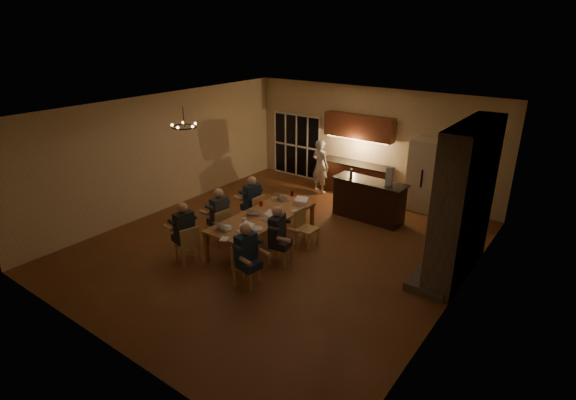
{
  "coord_description": "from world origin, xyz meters",
  "views": [
    {
      "loc": [
        5.77,
        -7.57,
        4.94
      ],
      "look_at": [
        -0.0,
        0.3,
        1.05
      ],
      "focal_mm": 28.0,
      "sensor_mm": 36.0,
      "label": 1
    }
  ],
  "objects_px": {
    "can_cola": "(292,194)",
    "laptop_f": "(300,201)",
    "laptop_c": "(253,209)",
    "mug_front": "(244,220)",
    "laptop_d": "(268,215)",
    "standing_person": "(320,166)",
    "person_right_mid": "(277,236)",
    "bar_bottle": "(351,173)",
    "person_left_near": "(185,232)",
    "can_silver": "(248,224)",
    "refrigerator": "(426,175)",
    "chandelier": "(184,127)",
    "person_left_far": "(253,202)",
    "laptop_e": "(284,195)",
    "bar_island": "(369,200)",
    "chair_right_far": "(307,229)",
    "mug_mid": "(281,208)",
    "redcup_mid": "(261,203)",
    "redcup_far": "(300,198)",
    "bar_blender": "(389,176)",
    "plate_left": "(226,227)",
    "dining_table": "(263,231)",
    "chair_left_mid": "(218,226)",
    "laptop_a": "(225,224)",
    "person_left_mid": "(220,216)",
    "chair_left_near": "(187,244)",
    "chair_left_far": "(253,211)",
    "laptop_b": "(244,227)",
    "mug_back": "(273,199)",
    "chair_right_mid": "(281,245)",
    "person_right_near": "(246,256)",
    "plate_near": "(257,229)",
    "chair_right_near": "(246,265)",
    "plate_far": "(296,211)",
    "can_right": "(284,215)",
    "redcup_near": "(238,238)"
  },
  "relations": [
    {
      "from": "chair_right_mid",
      "to": "person_right_near",
      "type": "relative_size",
      "value": 0.64
    },
    {
      "from": "refrigerator",
      "to": "redcup_near",
      "type": "xyz_separation_m",
      "value": [
        -1.84,
        -5.68,
        -0.19
      ]
    },
    {
      "from": "redcup_mid",
      "to": "person_right_mid",
      "type": "bearing_deg",
      "value": -38.41
    },
    {
      "from": "chair_left_near",
      "to": "standing_person",
      "type": "height_order",
      "value": "standing_person"
    },
    {
      "from": "person_right_near",
      "to": "plate_near",
      "type": "relative_size",
      "value": 5.34
    },
    {
      "from": "laptop_c",
      "to": "mug_front",
      "type": "height_order",
      "value": "laptop_c"
    },
    {
      "from": "laptop_b",
      "to": "laptop_d",
      "type": "xyz_separation_m",
      "value": [
        0.01,
        0.81,
        0.0
      ]
    },
    {
      "from": "can_cola",
      "to": "laptop_f",
      "type": "bearing_deg",
      "value": -36.96
    },
    {
      "from": "person_left_far",
      "to": "can_silver",
      "type": "xyz_separation_m",
      "value": [
        0.96,
        -1.26,
        0.12
      ]
    },
    {
      "from": "laptop_c",
      "to": "laptop_f",
      "type": "relative_size",
      "value": 1.0
    },
    {
      "from": "dining_table",
      "to": "person_left_mid",
      "type": "bearing_deg",
      "value": -151.14
    },
    {
      "from": "refrigerator",
      "to": "plate_far",
      "type": "relative_size",
      "value": 8.44
    },
    {
      "from": "mug_mid",
      "to": "can_cola",
      "type": "bearing_deg",
      "value": 110.25
    },
    {
      "from": "person_left_near",
      "to": "laptop_b",
      "type": "xyz_separation_m",
      "value": [
        1.11,
        0.68,
        0.17
      ]
    },
    {
      "from": "chair_left_near",
      "to": "chair_right_near",
      "type": "xyz_separation_m",
      "value": [
        1.64,
        0.08,
        0.0
      ]
    },
    {
      "from": "laptop_d",
      "to": "standing_person",
      "type": "bearing_deg",
      "value": 114.35
    },
    {
      "from": "person_left_near",
      "to": "mug_mid",
      "type": "distance_m",
      "value": 2.34
    },
    {
      "from": "chair_left_far",
      "to": "chair_right_far",
      "type": "distance_m",
      "value": 1.69
    },
    {
      "from": "bar_island",
      "to": "bar_bottle",
      "type": "xyz_separation_m",
      "value": [
        -0.53,
        -0.06,
        0.66
      ]
    },
    {
      "from": "can_cola",
      "to": "laptop_a",
      "type": "bearing_deg",
      "value": -90.23
    },
    {
      "from": "laptop_c",
      "to": "redcup_far",
      "type": "height_order",
      "value": "laptop_c"
    },
    {
      "from": "chair_right_far",
      "to": "bar_blender",
      "type": "height_order",
      "value": "bar_blender"
    },
    {
      "from": "chair_right_mid",
      "to": "laptop_e",
      "type": "relative_size",
      "value": 2.78
    },
    {
      "from": "person_right_mid",
      "to": "bar_bottle",
      "type": "bearing_deg",
      "value": -8.79
    },
    {
      "from": "chair_right_mid",
      "to": "can_silver",
      "type": "xyz_separation_m",
      "value": [
        -0.76,
        -0.17,
        0.37
      ]
    },
    {
      "from": "laptop_a",
      "to": "person_left_mid",
      "type": "bearing_deg",
      "value": -24.09
    },
    {
      "from": "laptop_e",
      "to": "laptop_f",
      "type": "bearing_deg",
      "value": -166.99
    },
    {
      "from": "chair_left_mid",
      "to": "mug_front",
      "type": "distance_m",
      "value": 0.88
    },
    {
      "from": "person_left_far",
      "to": "laptop_e",
      "type": "bearing_deg",
      "value": 140.91
    },
    {
      "from": "standing_person",
      "to": "mug_mid",
      "type": "relative_size",
      "value": 16.73
    },
    {
      "from": "dining_table",
      "to": "laptop_d",
      "type": "height_order",
      "value": "laptop_d"
    },
    {
      "from": "person_right_near",
      "to": "plate_left",
      "type": "distance_m",
      "value": 1.3
    },
    {
      "from": "chandelier",
      "to": "laptop_f",
      "type": "bearing_deg",
      "value": 41.38
    },
    {
      "from": "chandelier",
      "to": "plate_left",
      "type": "relative_size",
      "value": 2.51
    },
    {
      "from": "chair_left_far",
      "to": "person_right_mid",
      "type": "relative_size",
      "value": 0.64
    },
    {
      "from": "dining_table",
      "to": "chair_left_mid",
      "type": "relative_size",
      "value": 3.17
    },
    {
      "from": "bar_island",
      "to": "chair_right_far",
      "type": "xyz_separation_m",
      "value": [
        -0.45,
        -2.26,
        -0.1
      ]
    },
    {
      "from": "chair_left_far",
      "to": "mug_mid",
      "type": "xyz_separation_m",
      "value": [
        0.98,
        -0.1,
        0.36
      ]
    },
    {
      "from": "laptop_b",
      "to": "plate_far",
      "type": "distance_m",
      "value": 1.61
    },
    {
      "from": "person_left_near",
      "to": "can_silver",
      "type": "relative_size",
      "value": 11.5
    },
    {
      "from": "refrigerator",
      "to": "chandelier",
      "type": "bearing_deg",
      "value": -127.43
    },
    {
      "from": "mug_back",
      "to": "laptop_a",
      "type": "bearing_deg",
      "value": -84.76
    },
    {
      "from": "chair_left_near",
      "to": "chair_left_far",
      "type": "distance_m",
      "value": 2.24
    },
    {
      "from": "person_right_near",
      "to": "can_right",
      "type": "distance_m",
      "value": 1.88
    },
    {
      "from": "dining_table",
      "to": "chair_right_far",
      "type": "relative_size",
      "value": 3.17
    },
    {
      "from": "chandelier",
      "to": "redcup_far",
      "type": "height_order",
      "value": "chandelier"
    },
    {
      "from": "person_right_mid",
      "to": "plate_near",
      "type": "distance_m",
      "value": 0.51
    },
    {
      "from": "dining_table",
      "to": "mug_back",
      "type": "xyz_separation_m",
      "value": [
        -0.39,
        0.87,
        0.43
      ]
    },
    {
      "from": "chair_left_near",
      "to": "chandelier",
      "type": "distance_m",
      "value": 2.62
    },
    {
      "from": "laptop_c",
      "to": "redcup_far",
      "type": "distance_m",
      "value": 1.42
    }
  ]
}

